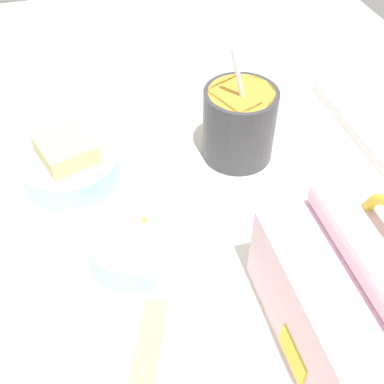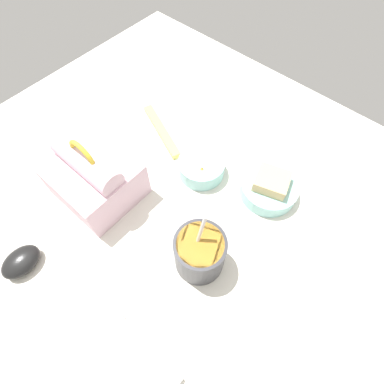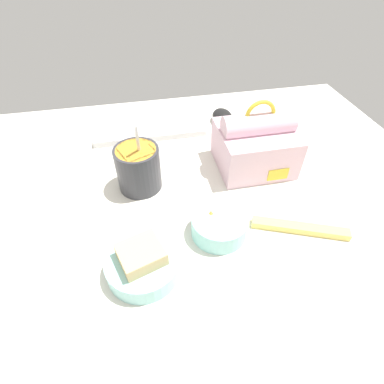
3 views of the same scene
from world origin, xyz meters
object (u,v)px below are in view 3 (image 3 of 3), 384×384
object	(u,v)px
keyboard	(149,126)
lunch_bag	(255,144)
soup_cup	(138,168)
bento_bowl_sandwich	(143,263)
computer_mouse	(222,116)
bento_bowl_snacks	(219,225)
chopstick_case	(300,228)

from	to	relation	value
keyboard	lunch_bag	size ratio (longest dim) A/B	1.78
soup_cup	bento_bowl_sandwich	world-z (taller)	soup_cup
lunch_bag	bento_bowl_sandwich	distance (cm)	41.58
soup_cup	computer_mouse	xyz separation A→B (cm)	(28.17, 25.56, -3.74)
keyboard	soup_cup	bearing A→B (deg)	-100.18
keyboard	lunch_bag	xyz separation A→B (cm)	(25.40, -23.29, 5.43)
computer_mouse	soup_cup	bearing A→B (deg)	-137.78
bento_bowl_snacks	chopstick_case	bearing A→B (deg)	-10.08
soup_cup	bento_bowl_snacks	size ratio (longest dim) A/B	1.56
lunch_bag	bento_bowl_sandwich	bearing A→B (deg)	-139.36
lunch_bag	computer_mouse	xyz separation A→B (cm)	(-1.86, 23.07, -4.50)
bento_bowl_sandwich	chopstick_case	size ratio (longest dim) A/B	0.71
chopstick_case	keyboard	bearing A→B (deg)	120.23
soup_cup	bento_bowl_sandwich	size ratio (longest dim) A/B	1.31
bento_bowl_sandwich	lunch_bag	bearing A→B (deg)	40.64
lunch_bag	bento_bowl_sandwich	xyz separation A→B (cm)	(-31.41, -26.96, -3.91)
keyboard	bento_bowl_sandwich	world-z (taller)	bento_bowl_sandwich
bento_bowl_sandwich	computer_mouse	xyz separation A→B (cm)	(29.56, 50.03, -0.59)
chopstick_case	computer_mouse	bearing A→B (deg)	94.78
keyboard	computer_mouse	size ratio (longest dim) A/B	3.95
lunch_bag	bento_bowl_snacks	bearing A→B (deg)	-125.90
keyboard	chopstick_case	distance (cm)	54.55
keyboard	soup_cup	distance (cm)	26.60
bento_bowl_sandwich	keyboard	bearing A→B (deg)	83.17
keyboard	lunch_bag	bearing A→B (deg)	-42.52
soup_cup	bento_bowl_sandwich	bearing A→B (deg)	-93.25
lunch_bag	computer_mouse	size ratio (longest dim) A/B	2.22
computer_mouse	chopstick_case	world-z (taller)	computer_mouse
keyboard	computer_mouse	world-z (taller)	computer_mouse
bento_bowl_sandwich	soup_cup	bearing A→B (deg)	86.75
bento_bowl_snacks	computer_mouse	distance (cm)	45.82
bento_bowl_sandwich	bento_bowl_snacks	bearing A→B (deg)	20.64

